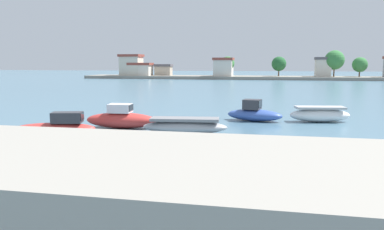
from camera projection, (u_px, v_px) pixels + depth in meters
The scene contains 10 objects.
ground_plane at pixel (179, 164), 16.89m from camera, with size 400.00×400.00×0.00m, color slate.
seawall_embankment at pixel (105, 200), 9.17m from camera, with size 61.15×5.82×2.39m, color gray.
moored_boat_0 at pixel (57, 127), 23.77m from camera, with size 5.34×2.73×1.42m.
moored_boat_1 at pixel (122, 119), 26.19m from camera, with size 5.13×1.82×1.68m.
moored_boat_2 at pixel (185, 126), 24.17m from camera, with size 5.57×2.14×1.01m.
moored_boat_3 at pixel (254, 113), 29.44m from camera, with size 4.57×2.51×1.67m.
moored_boat_4 at pixel (320, 114), 28.95m from camera, with size 4.75×2.27×1.18m.
mooring_buoy_0 at pixel (63, 146), 19.76m from camera, with size 0.34×0.34×0.34m, color white.
mooring_buoy_1 at pixel (26, 146), 20.11m from camera, with size 0.25×0.25×0.25m, color red.
distant_shoreline at pixel (249, 71), 106.26m from camera, with size 98.21×11.41×7.88m.
Camera 1 is at (3.82, -15.99, 4.48)m, focal length 35.41 mm.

